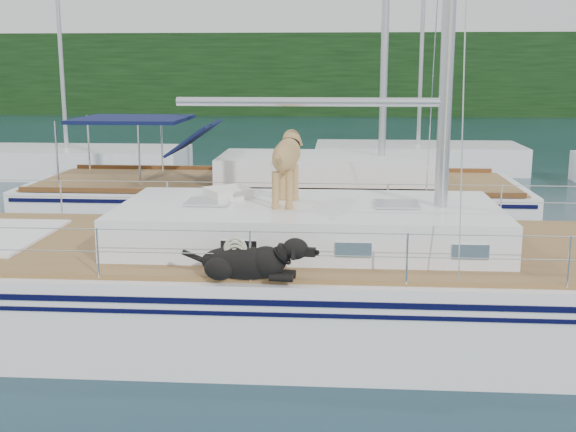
{
  "coord_description": "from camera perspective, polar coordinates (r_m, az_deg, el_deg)",
  "views": [
    {
      "loc": [
        1.21,
        -9.76,
        3.69
      ],
      "look_at": [
        0.5,
        0.2,
        1.6
      ],
      "focal_mm": 45.0,
      "sensor_mm": 36.0,
      "label": 1
    }
  ],
  "objects": [
    {
      "name": "bg_boat_west",
      "position": [
        25.69,
        -17.02,
        4.05
      ],
      "size": [
        8.0,
        3.0,
        11.65
      ],
      "color": "white",
      "rests_on": "ground"
    },
    {
      "name": "main_sailboat",
      "position": [
        10.27,
        -2.35,
        -5.23
      ],
      "size": [
        12.0,
        3.89,
        14.01
      ],
      "color": "white",
      "rests_on": "ground"
    },
    {
      "name": "shore_bank",
      "position": [
        56.06,
        2.86,
        8.65
      ],
      "size": [
        92.0,
        1.0,
        1.2
      ],
      "primitive_type": "cube",
      "color": "#595147",
      "rests_on": "ground"
    },
    {
      "name": "neighbor_sailboat",
      "position": [
        16.39,
        -0.7,
        1.05
      ],
      "size": [
        11.0,
        3.5,
        13.3
      ],
      "color": "white",
      "rests_on": "ground"
    },
    {
      "name": "tree_line",
      "position": [
        54.78,
        2.86,
        11.09
      ],
      "size": [
        90.0,
        3.0,
        6.0
      ],
      "primitive_type": "cube",
      "color": "black",
      "rests_on": "ground"
    },
    {
      "name": "ground",
      "position": [
        10.51,
        -2.83,
        -8.76
      ],
      "size": [
        120.0,
        120.0,
        0.0
      ],
      "primitive_type": "plane",
      "color": "black",
      "rests_on": "ground"
    },
    {
      "name": "bg_boat_center",
      "position": [
        26.11,
        10.21,
        4.51
      ],
      "size": [
        7.2,
        3.0,
        11.65
      ],
      "color": "white",
      "rests_on": "ground"
    }
  ]
}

